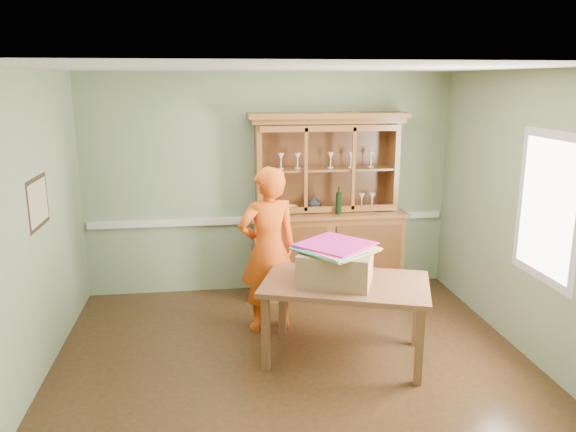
{
  "coord_description": "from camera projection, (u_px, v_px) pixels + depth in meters",
  "views": [
    {
      "loc": [
        -0.71,
        -4.79,
        2.6
      ],
      "look_at": [
        0.01,
        0.4,
        1.33
      ],
      "focal_mm": 35.0,
      "sensor_mm": 36.0,
      "label": 1
    }
  ],
  "objects": [
    {
      "name": "ceiling",
      "position": [
        294.0,
        68.0,
        4.68
      ],
      "size": [
        4.5,
        4.5,
        0.0
      ],
      "primitive_type": "plane",
      "rotation": [
        3.14,
        0.0,
        0.0
      ],
      "color": "white",
      "rests_on": "wall_back"
    },
    {
      "name": "cardboard_box",
      "position": [
        335.0,
        267.0,
        5.19
      ],
      "size": [
        0.79,
        0.72,
        0.3
      ],
      "primitive_type": "cube",
      "rotation": [
        0.0,
        0.0,
        -0.38
      ],
      "color": "#976B4E",
      "rests_on": "dining_table"
    },
    {
      "name": "china_hutch",
      "position": [
        326.0,
        232.0,
        6.91
      ],
      "size": [
        1.89,
        0.62,
        2.23
      ],
      "color": "brown",
      "rests_on": "floor"
    },
    {
      "name": "floor",
      "position": [
        293.0,
        362.0,
        5.32
      ],
      "size": [
        4.5,
        4.5,
        0.0
      ],
      "primitive_type": "plane",
      "color": "#472A16",
      "rests_on": "ground"
    },
    {
      "name": "framed_map",
      "position": [
        39.0,
        202.0,
        4.95
      ],
      "size": [
        0.03,
        0.6,
        0.46
      ],
      "color": "black",
      "rests_on": "wall_left"
    },
    {
      "name": "wall_left",
      "position": [
        28.0,
        233.0,
        4.7
      ],
      "size": [
        0.0,
        4.0,
        4.0
      ],
      "primitive_type": "plane",
      "rotation": [
        1.57,
        0.0,
        1.57
      ],
      "color": "gray",
      "rests_on": "floor"
    },
    {
      "name": "wall_front",
      "position": [
        347.0,
        314.0,
        3.08
      ],
      "size": [
        4.5,
        0.0,
        4.5
      ],
      "primitive_type": "plane",
      "rotation": [
        -1.57,
        0.0,
        0.0
      ],
      "color": "gray",
      "rests_on": "floor"
    },
    {
      "name": "window_panel",
      "position": [
        547.0,
        207.0,
        4.98
      ],
      "size": [
        0.03,
        0.96,
        1.36
      ],
      "color": "silver",
      "rests_on": "wall_right"
    },
    {
      "name": "chair_rail",
      "position": [
        270.0,
        220.0,
        7.01
      ],
      "size": [
        4.41,
        0.05,
        0.08
      ],
      "primitive_type": "cube",
      "color": "silver",
      "rests_on": "wall_back"
    },
    {
      "name": "person",
      "position": [
        268.0,
        250.0,
        5.84
      ],
      "size": [
        0.72,
        0.56,
        1.76
      ],
      "primitive_type": "imported",
      "rotation": [
        0.0,
        0.0,
        3.38
      ],
      "color": "#DA4B0D",
      "rests_on": "floor"
    },
    {
      "name": "wall_back",
      "position": [
        270.0,
        184.0,
        6.93
      ],
      "size": [
        4.5,
        0.0,
        4.5
      ],
      "primitive_type": "plane",
      "rotation": [
        1.57,
        0.0,
        0.0
      ],
      "color": "gray",
      "rests_on": "floor"
    },
    {
      "name": "dining_table",
      "position": [
        345.0,
        291.0,
        5.26
      ],
      "size": [
        1.75,
        1.37,
        0.76
      ],
      "rotation": [
        0.0,
        0.0,
        -0.33
      ],
      "color": "brown",
      "rests_on": "floor"
    },
    {
      "name": "wall_right",
      "position": [
        528.0,
        216.0,
        5.3
      ],
      "size": [
        0.0,
        4.0,
        4.0
      ],
      "primitive_type": "plane",
      "rotation": [
        1.57,
        0.0,
        -1.57
      ],
      "color": "gray",
      "rests_on": "floor"
    },
    {
      "name": "kite_stack",
      "position": [
        336.0,
        247.0,
        5.17
      ],
      "size": [
        0.82,
        0.82,
        0.06
      ],
      "rotation": [
        0.0,
        0.0,
        0.65
      ],
      "color": "#CF501F",
      "rests_on": "cardboard_box"
    }
  ]
}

